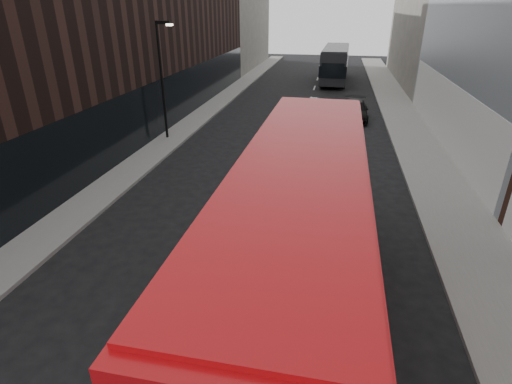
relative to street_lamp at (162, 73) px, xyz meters
The scene contains 10 objects.
sidewalk_right 17.69m from the street_lamp, 24.00° to the left, with size 3.00×80.00×0.15m, color slate.
sidewalk_left 8.12m from the street_lamp, 88.20° to the left, with size 2.00×80.00×0.15m, color slate.
building_left_mid 12.76m from the street_lamp, 105.29° to the left, with size 5.00×24.00×14.00m, color black.
building_left_far 34.24m from the street_lamp, 95.51° to the left, with size 5.00×20.00×13.00m, color #5F5C54.
street_lamp is the anchor object (origin of this frame).
red_bus 18.11m from the street_lamp, 56.87° to the right, with size 3.02×12.37×4.97m.
grey_bus 26.41m from the street_lamp, 67.32° to the left, with size 3.07×11.83×3.79m.
car_a 10.39m from the street_lamp, ahead, with size 1.48×3.67×1.25m, color black.
car_b 12.67m from the street_lamp, 41.09° to the left, with size 1.39×3.99×1.32m, color gray.
car_c 14.62m from the street_lamp, 32.23° to the left, with size 1.95×4.80×1.39m, color black.
Camera 1 is at (2.23, -5.50, 7.93)m, focal length 28.00 mm.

